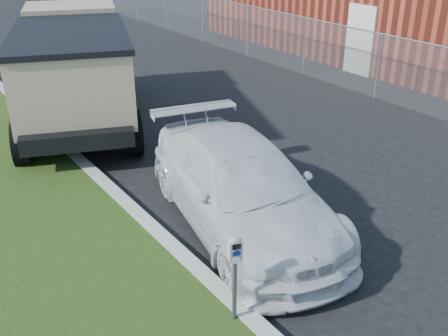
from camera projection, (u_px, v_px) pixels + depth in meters
ground at (324, 221)px, 8.99m from camera, size 120.00×120.00×0.00m
chainlink_fence at (305, 35)px, 16.69m from camera, size 0.06×30.06×30.00m
parking_meter at (235, 261)px, 6.25m from camera, size 0.19×0.16×1.23m
white_wagon at (239, 186)px, 8.62m from camera, size 2.99×5.21×1.42m
dump_truck at (74, 63)px, 12.89m from camera, size 4.51×6.89×2.54m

